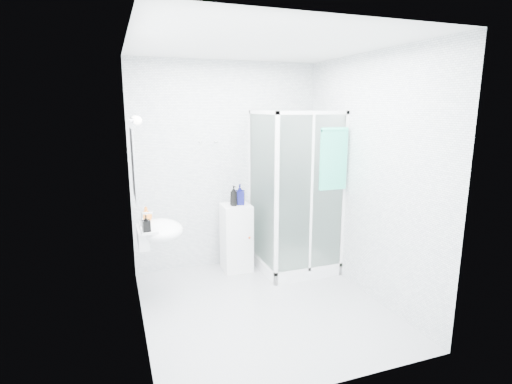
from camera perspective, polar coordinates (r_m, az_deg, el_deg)
name	(u,v)px	position (r m, az deg, el deg)	size (l,w,h in m)	color
room	(263,184)	(3.90, 1.06, 1.09)	(2.40, 2.60, 2.60)	white
shower_enclosure	(291,237)	(5.06, 5.02, -6.37)	(0.90, 0.95, 2.00)	white
wall_basin	(158,231)	(4.23, -13.84, -5.43)	(0.46, 0.56, 0.35)	white
mirror	(133,164)	(4.07, -17.13, 3.86)	(0.02, 0.60, 0.70)	white
vanity_lights	(136,120)	(4.03, -16.80, 9.82)	(0.10, 0.40, 0.08)	silver
wall_hooks	(208,142)	(4.98, -6.87, 7.11)	(0.23, 0.06, 0.03)	silver
storage_cabinet	(236,238)	(5.08, -2.82, -6.51)	(0.36, 0.38, 0.85)	white
hand_towel	(334,157)	(4.63, 11.02, 4.86)	(0.33, 0.05, 0.71)	#34C4A2
shampoo_bottle_a	(234,196)	(4.89, -3.19, -0.54)	(0.10, 0.10, 0.25)	black
shampoo_bottle_b	(240,194)	(4.95, -2.32, -0.34)	(0.11, 0.12, 0.26)	#0D0F50
soap_dispenser_orange	(146,214)	(4.34, -15.43, -3.06)	(0.12, 0.12, 0.16)	orange
soap_dispenser_black	(146,223)	(4.00, -15.42, -4.33)	(0.07, 0.08, 0.16)	black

